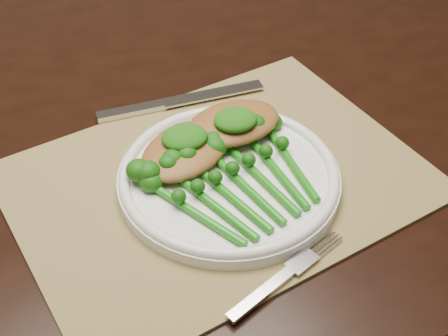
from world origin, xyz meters
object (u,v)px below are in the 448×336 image
object	(u,v)px
placemat	(218,180)
chicken_fillet_left	(185,150)
dining_table	(155,276)
dinner_plate	(229,176)
broccolini_bundle	(244,185)

from	to	relation	value
placemat	chicken_fillet_left	size ratio (longest dim) A/B	3.76
placemat	dining_table	bearing A→B (deg)	95.15
dinner_plate	broccolini_bundle	size ratio (longest dim) A/B	1.14
dining_table	chicken_fillet_left	world-z (taller)	chicken_fillet_left
placemat	broccolini_bundle	world-z (taller)	broccolini_bundle
dinner_plate	chicken_fillet_left	distance (m)	0.06
placemat	dinner_plate	world-z (taller)	dinner_plate
dinner_plate	broccolini_bundle	xyz separation A→B (m)	(0.01, -0.03, 0.01)
placemat	broccolini_bundle	distance (m)	0.05
broccolini_bundle	dinner_plate	bearing A→B (deg)	88.15
dining_table	placemat	world-z (taller)	placemat
dining_table	broccolini_bundle	bearing A→B (deg)	-72.79
dining_table	chicken_fillet_left	bearing A→B (deg)	-80.67
chicken_fillet_left	broccolini_bundle	distance (m)	0.08
dining_table	placemat	size ratio (longest dim) A/B	3.66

